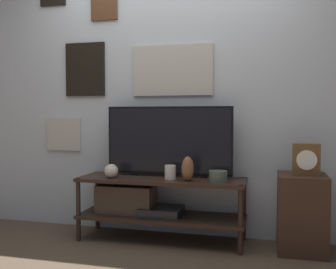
# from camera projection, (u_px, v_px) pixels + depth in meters

# --- Properties ---
(ground_plane) EXTENTS (12.00, 12.00, 0.00)m
(ground_plane) POSITION_uv_depth(u_px,v_px,m) (153.00, 250.00, 3.20)
(ground_plane) COLOR #4C3D2D
(wall_back) EXTENTS (6.40, 0.08, 2.70)m
(wall_back) POSITION_uv_depth(u_px,v_px,m) (168.00, 87.00, 3.66)
(wall_back) COLOR #B2BCC6
(wall_back) RESTS_ON ground_plane
(media_console) EXTENTS (1.46, 0.45, 0.55)m
(media_console) POSITION_uv_depth(u_px,v_px,m) (148.00, 200.00, 3.47)
(media_console) COLOR black
(media_console) RESTS_ON ground_plane
(television) EXTENTS (1.14, 0.05, 0.63)m
(television) POSITION_uv_depth(u_px,v_px,m) (169.00, 141.00, 3.50)
(television) COLOR black
(television) RESTS_ON media_console
(vase_wide_bowl) EXTENTS (0.15, 0.15, 0.09)m
(vase_wide_bowl) POSITION_uv_depth(u_px,v_px,m) (218.00, 176.00, 3.25)
(vase_wide_bowl) COLOR #4C5647
(vase_wide_bowl) RESTS_ON media_console
(vase_urn_stoneware) EXTENTS (0.10, 0.10, 0.21)m
(vase_urn_stoneware) POSITION_uv_depth(u_px,v_px,m) (188.00, 169.00, 3.26)
(vase_urn_stoneware) COLOR brown
(vase_urn_stoneware) RESTS_ON media_console
(vase_round_glass) EXTENTS (0.12, 0.12, 0.12)m
(vase_round_glass) POSITION_uv_depth(u_px,v_px,m) (111.00, 171.00, 3.44)
(vase_round_glass) COLOR beige
(vase_round_glass) RESTS_ON media_console
(candle_jar) EXTENTS (0.10, 0.10, 0.12)m
(candle_jar) POSITION_uv_depth(u_px,v_px,m) (170.00, 172.00, 3.37)
(candle_jar) COLOR silver
(candle_jar) RESTS_ON media_console
(side_table) EXTENTS (0.38, 0.42, 0.62)m
(side_table) POSITION_uv_depth(u_px,v_px,m) (302.00, 213.00, 3.16)
(side_table) COLOR #382319
(side_table) RESTS_ON ground_plane
(mantel_clock) EXTENTS (0.21, 0.11, 0.25)m
(mantel_clock) POSITION_uv_depth(u_px,v_px,m) (306.00, 159.00, 3.11)
(mantel_clock) COLOR brown
(mantel_clock) RESTS_ON side_table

